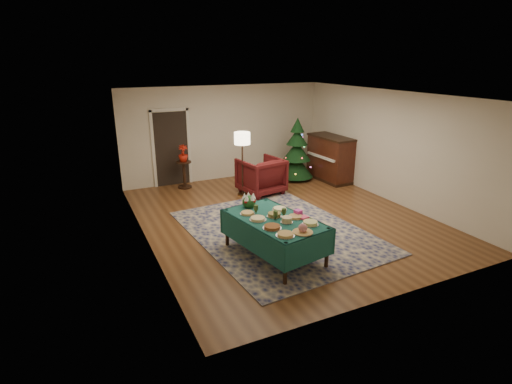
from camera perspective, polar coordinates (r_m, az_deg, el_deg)
name	(u,v)px	position (r m, az deg, el deg)	size (l,w,h in m)	color
room_shell	(284,159)	(8.65, 3.98, 4.70)	(7.00, 7.00, 7.00)	#593319
doorway	(171,147)	(11.32, -12.00, 6.37)	(1.08, 0.04, 2.16)	black
rug	(277,231)	(8.31, 2.98, -5.66)	(3.20, 4.20, 0.02)	#151B4E
buffet_table	(274,226)	(7.11, 2.66, -4.91)	(1.44, 2.07, 0.74)	black
platter_0	(285,235)	(6.39, 4.22, -6.08)	(0.31, 0.31, 0.05)	silver
platter_1	(303,229)	(6.51, 6.70, -5.31)	(0.34, 0.34, 0.16)	silver
platter_2	(310,223)	(6.85, 7.77, -4.42)	(0.29, 0.29, 0.06)	silver
platter_3	(272,227)	(6.65, 2.31, -5.03)	(0.32, 0.32, 0.05)	silver
platter_4	(287,220)	(6.88, 4.43, -3.99)	(0.21, 0.21, 0.10)	silver
platter_5	(295,217)	(7.10, 5.66, -3.55)	(0.28, 0.28, 0.04)	silver
platter_6	(258,219)	(6.97, 0.27, -3.86)	(0.30, 0.30, 0.05)	silver
platter_7	(274,215)	(7.12, 2.62, -3.28)	(0.27, 0.27, 0.07)	silver
platter_8	(280,209)	(7.44, 3.40, -2.42)	(0.28, 0.28, 0.04)	silver
platter_9	(247,213)	(7.23, -1.22, -3.04)	(0.27, 0.27, 0.04)	silver
goblet_0	(256,209)	(7.20, 0.00, -2.50)	(0.08, 0.08, 0.17)	#2D471E
goblet_1	(284,213)	(7.07, 4.01, -2.97)	(0.08, 0.08, 0.17)	#2D471E
goblet_2	(276,215)	(6.95, 2.81, -3.32)	(0.08, 0.08, 0.17)	#2D471E
napkin_stack	(303,217)	(7.09, 6.79, -3.63)	(0.15, 0.15, 0.04)	#FC4676
gift_box	(298,213)	(7.21, 6.04, -2.94)	(0.12, 0.12, 0.10)	#D13AAB
centerpiece	(249,201)	(7.53, -1.00, -1.23)	(0.27, 0.27, 0.30)	#1E4C1E
armchair	(261,174)	(10.48, 0.72, 2.58)	(1.02, 0.95, 1.05)	#4E1012
floor_lamp	(242,142)	(10.10, -1.98, 7.12)	(0.40, 0.40, 1.66)	#A57F3F
side_table	(184,175)	(11.15, -10.21, 2.40)	(0.42, 0.42, 0.75)	black
potted_plant	(183,157)	(11.02, -10.36, 4.95)	(0.25, 0.45, 0.25)	red
christmas_tree	(297,152)	(11.71, 5.83, 5.68)	(1.02, 1.02, 1.82)	black
piano	(330,159)	(11.84, 10.54, 4.70)	(0.76, 1.53, 1.30)	black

